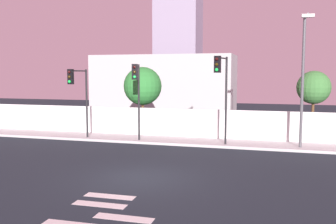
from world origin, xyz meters
The scene contains 12 objects.
ground_plane centered at (0.00, 0.00, 0.00)m, with size 80.00×80.00×0.00m, color #1C242C.
sidewalk centered at (0.00, 8.20, 0.07)m, with size 36.00×2.40×0.15m, color #B7B7B7.
perimeter_wall centered at (0.00, 9.49, 1.05)m, with size 36.00×0.18×1.80m, color silver.
crosswalk_marking centered at (-0.02, -4.10, 0.00)m, with size 3.24×3.87×0.01m.
traffic_light_left centered at (-2.69, 6.97, 3.51)m, with size 0.40×1.32×4.61m.
traffic_light_center centered at (-6.42, 6.71, 3.34)m, with size 0.47×1.76×4.32m.
traffic_light_right centered at (2.34, 6.85, 3.79)m, with size 0.57×1.59×5.00m.
street_lamp_curbside centered at (6.62, 7.52, 4.29)m, with size 0.60×1.83×7.05m.
roadside_tree_leftmost centered at (-3.77, 11.06, 3.32)m, with size 2.68×2.68×4.67m.
roadside_tree_midleft centered at (7.51, 11.06, 3.33)m, with size 2.07×2.07×4.38m.
low_building_distant centered at (-5.75, 23.49, 3.02)m, with size 14.23×6.00×6.04m, color #AFAFAF.
tower_on_skyline centered at (-7.33, 35.49, 12.49)m, with size 5.69×5.00×24.99m, color gray.
Camera 1 is at (5.11, -14.02, 4.22)m, focal length 40.36 mm.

